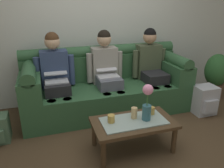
% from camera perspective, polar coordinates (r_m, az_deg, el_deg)
% --- Properties ---
extents(ground_plane, '(14.00, 14.00, 0.00)m').
position_cam_1_polar(ground_plane, '(2.70, 5.89, -16.83)').
color(ground_plane, '#4C3823').
extents(back_wall_patterned, '(6.00, 0.12, 2.90)m').
position_cam_1_polar(back_wall_patterned, '(3.76, -3.98, 17.75)').
color(back_wall_patterned, silver).
rests_on(back_wall_patterned, ground_plane).
extents(couch, '(2.45, 0.88, 0.96)m').
position_cam_1_polar(couch, '(3.48, -1.46, -0.73)').
color(couch, '#2D5633').
rests_on(couch, ground_plane).
extents(person_left, '(0.56, 0.67, 1.22)m').
position_cam_1_polar(person_left, '(3.27, -14.07, 2.60)').
color(person_left, '#232326').
rests_on(person_left, ground_plane).
extents(person_middle, '(0.56, 0.67, 1.22)m').
position_cam_1_polar(person_middle, '(3.38, -1.48, 3.84)').
color(person_middle, '#595B66').
rests_on(person_middle, ground_plane).
extents(person_right, '(0.56, 0.67, 1.22)m').
position_cam_1_polar(person_right, '(3.65, 9.79, 4.81)').
color(person_right, '#232326').
rests_on(person_right, ground_plane).
extents(coffee_table, '(0.92, 0.51, 0.37)m').
position_cam_1_polar(coffee_table, '(2.58, 5.43, -10.22)').
color(coffee_table, '#47331E').
rests_on(coffee_table, ground_plane).
extents(flower_vase, '(0.12, 0.12, 0.42)m').
position_cam_1_polar(flower_vase, '(2.49, 8.87, -4.44)').
color(flower_vase, '#336672').
rests_on(flower_vase, coffee_table).
extents(cup_near_left, '(0.07, 0.07, 0.09)m').
position_cam_1_polar(cup_near_left, '(2.69, 10.00, -6.60)').
color(cup_near_left, gold).
rests_on(cup_near_left, coffee_table).
extents(cup_near_right, '(0.07, 0.07, 0.13)m').
position_cam_1_polar(cup_near_right, '(2.57, 5.62, -7.27)').
color(cup_near_right, '#DBB77A').
rests_on(cup_near_right, coffee_table).
extents(cup_far_center, '(0.08, 0.08, 0.09)m').
position_cam_1_polar(cup_far_center, '(2.49, -0.22, -8.72)').
color(cup_far_center, gold).
rests_on(cup_far_center, coffee_table).
extents(backpack_right, '(0.32, 0.31, 0.43)m').
position_cam_1_polar(backpack_right, '(3.67, 22.32, -3.80)').
color(backpack_right, '#B7B7BC').
rests_on(backpack_right, ground_plane).
extents(potted_plant, '(0.40, 0.40, 0.78)m').
position_cam_1_polar(potted_plant, '(4.27, 24.81, 2.29)').
color(potted_plant, brown).
rests_on(potted_plant, ground_plane).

